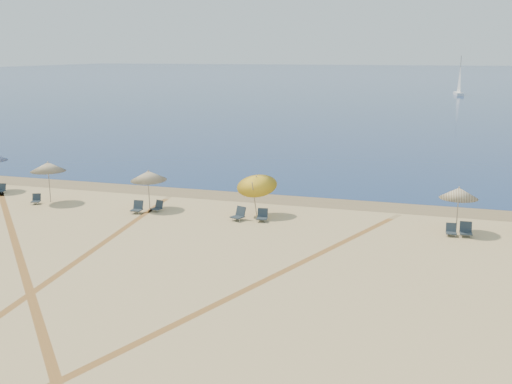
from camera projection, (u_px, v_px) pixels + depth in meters
ocean at (416, 77)px, 226.02m from camera, size 500.00×500.00×0.00m
wet_sand at (274, 198)px, 38.62m from camera, size 500.00×500.00×0.00m
umbrella_1 at (48, 167)px, 37.18m from camera, size 2.13×2.13×2.56m
umbrella_2 at (149, 176)px, 35.62m from camera, size 2.11×2.14×2.35m
umbrella_3 at (256, 182)px, 34.23m from camera, size 2.29×2.32×2.66m
umbrella_4 at (459, 193)px, 30.93m from camera, size 1.94×1.94×2.41m
chair_1 at (1, 189)px, 40.05m from camera, size 0.60×0.67×0.61m
chair_2 at (36, 199)px, 37.25m from camera, size 0.68×0.73×0.60m
chair_3 at (137, 208)px, 35.13m from camera, size 0.61×0.71×0.70m
chair_4 at (158, 206)px, 35.48m from camera, size 0.68×0.74×0.63m
chair_5 at (239, 214)px, 33.60m from camera, size 0.84×0.90×0.74m
chair_6 at (262, 216)px, 33.42m from camera, size 0.64×0.73×0.68m
chair_7 at (451, 230)px, 30.78m from camera, size 0.55×0.63×0.62m
chair_8 at (466, 230)px, 30.68m from camera, size 0.63×0.72×0.72m
sailboat_1 at (459, 83)px, 129.67m from camera, size 2.12×5.69×8.28m
tire_tracks at (98, 270)px, 25.96m from camera, size 50.22×40.89×0.00m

